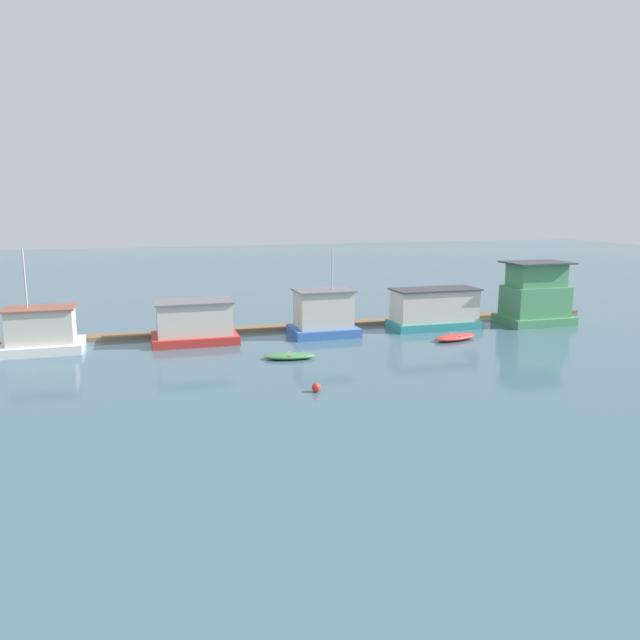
# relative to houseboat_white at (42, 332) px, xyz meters

# --- Properties ---
(ground_plane) EXTENTS (200.00, 200.00, 0.00)m
(ground_plane) POSITION_rel_houseboat_white_xyz_m (19.29, -0.38, -1.38)
(ground_plane) COLOR #426070
(dock_walkway) EXTENTS (51.00, 1.66, 0.30)m
(dock_walkway) POSITION_rel_houseboat_white_xyz_m (19.29, 2.90, -1.23)
(dock_walkway) COLOR brown
(dock_walkway) RESTS_ON ground_plane
(houseboat_white) EXTENTS (5.26, 3.80, 7.03)m
(houseboat_white) POSITION_rel_houseboat_white_xyz_m (0.00, 0.00, 0.00)
(houseboat_white) COLOR white
(houseboat_white) RESTS_ON ground_plane
(houseboat_red) EXTENTS (6.07, 3.99, 3.06)m
(houseboat_red) POSITION_rel_houseboat_white_xyz_m (10.20, -0.00, 0.05)
(houseboat_red) COLOR red
(houseboat_red) RESTS_ON ground_plane
(houseboat_blue) EXTENTS (5.00, 3.74, 6.57)m
(houseboat_blue) POSITION_rel_houseboat_white_xyz_m (19.88, -0.32, 0.24)
(houseboat_blue) COLOR #3866B7
(houseboat_blue) RESTS_ON ground_plane
(houseboat_teal) EXTENTS (7.16, 3.22, 3.21)m
(houseboat_teal) POSITION_rel_houseboat_white_xyz_m (29.25, -0.18, 0.17)
(houseboat_teal) COLOR teal
(houseboat_teal) RESTS_ON ground_plane
(houseboat_green) EXTENTS (5.66, 4.03, 5.17)m
(houseboat_green) POSITION_rel_houseboat_white_xyz_m (38.10, -0.87, 0.90)
(houseboat_green) COLOR #4C9360
(houseboat_green) RESTS_ON ground_plane
(dinghy_green) EXTENTS (3.51, 1.96, 0.38)m
(dinghy_green) POSITION_rel_houseboat_white_xyz_m (15.65, -6.72, -1.19)
(dinghy_green) COLOR #47844C
(dinghy_green) RESTS_ON ground_plane
(dinghy_red) EXTENTS (3.92, 2.34, 0.43)m
(dinghy_red) POSITION_rel_houseboat_white_xyz_m (28.73, -4.71, -1.16)
(dinghy_red) COLOR red
(dinghy_red) RESTS_ON ground_plane
(buoy_red) EXTENTS (0.50, 0.50, 0.50)m
(buoy_red) POSITION_rel_houseboat_white_xyz_m (15.37, -14.09, -1.13)
(buoy_red) COLOR red
(buoy_red) RESTS_ON ground_plane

